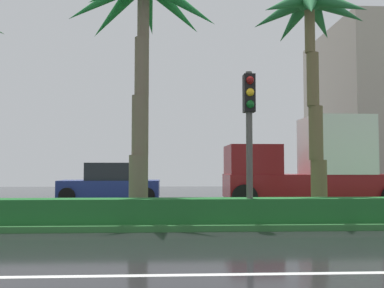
# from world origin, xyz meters

# --- Properties ---
(ground_plane) EXTENTS (90.00, 42.00, 0.10)m
(ground_plane) POSITION_xyz_m (0.00, 9.00, -0.05)
(ground_plane) COLOR black
(median_strip) EXTENTS (85.50, 4.00, 0.15)m
(median_strip) POSITION_xyz_m (0.00, 8.00, 0.07)
(median_strip) COLOR #2D6B33
(median_strip) RESTS_ON ground_plane
(median_hedge) EXTENTS (76.50, 0.70, 0.60)m
(median_hedge) POSITION_xyz_m (0.00, 6.60, 0.45)
(median_hedge) COLOR #1E6028
(median_hedge) RESTS_ON median_strip
(palm_tree_centre) EXTENTS (4.67, 4.85, 7.45)m
(palm_tree_centre) POSITION_xyz_m (3.05, 8.31, 5.99)
(palm_tree_centre) COLOR #6A5E4B
(palm_tree_centre) RESTS_ON median_strip
(palm_tree_centre_right) EXTENTS (3.61, 3.47, 6.91)m
(palm_tree_centre_right) POSITION_xyz_m (8.01, 8.22, 5.69)
(palm_tree_centre_right) COLOR brown
(palm_tree_centre_right) RESTS_ON median_strip
(traffic_signal_median_right) EXTENTS (0.28, 0.43, 3.79)m
(traffic_signal_median_right) POSITION_xyz_m (5.83, 6.47, 2.76)
(traffic_signal_median_right) COLOR #4C4C47
(traffic_signal_median_right) RESTS_ON median_strip
(car_in_traffic_second) EXTENTS (4.30, 2.02, 1.72)m
(car_in_traffic_second) POSITION_xyz_m (1.26, 14.85, 0.83)
(car_in_traffic_second) COLOR navy
(car_in_traffic_second) RESTS_ON ground_plane
(box_truck_lead) EXTENTS (6.40, 2.64, 3.46)m
(box_truck_lead) POSITION_xyz_m (9.24, 12.07, 1.55)
(box_truck_lead) COLOR maroon
(box_truck_lead) RESTS_ON ground_plane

